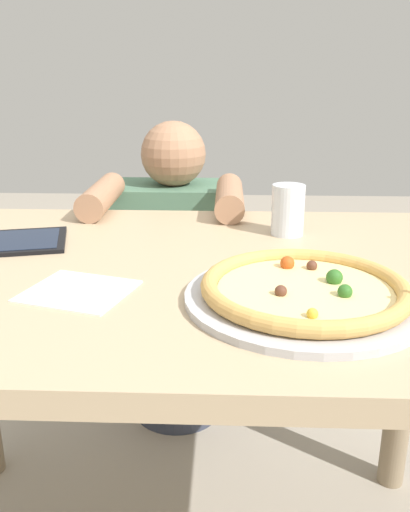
% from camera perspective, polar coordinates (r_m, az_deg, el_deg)
% --- Properties ---
extents(dining_table, '(1.29, 0.83, 0.75)m').
position_cam_1_polar(dining_table, '(1.04, -3.34, -6.86)').
color(dining_table, tan).
rests_on(dining_table, ground).
extents(pizza_near, '(0.37, 0.37, 0.04)m').
position_cam_1_polar(pizza_near, '(0.85, 10.32, -3.60)').
color(pizza_near, '#B7B7BC').
rests_on(pizza_near, dining_table).
extents(water_cup_clear, '(0.07, 0.07, 0.11)m').
position_cam_1_polar(water_cup_clear, '(1.19, 8.61, 4.84)').
color(water_cup_clear, silver).
rests_on(water_cup_clear, dining_table).
extents(paper_napkin, '(0.19, 0.18, 0.00)m').
position_cam_1_polar(paper_napkin, '(0.91, -13.03, -3.57)').
color(paper_napkin, white).
rests_on(paper_napkin, dining_table).
extents(tablet, '(0.27, 0.22, 0.01)m').
position_cam_1_polar(tablet, '(1.19, -20.07, 1.35)').
color(tablet, black).
rests_on(tablet, dining_table).
extents(diner_seated, '(0.39, 0.51, 0.95)m').
position_cam_1_polar(diner_seated, '(1.71, -3.08, -3.53)').
color(diner_seated, '#333847').
rests_on(diner_seated, ground).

